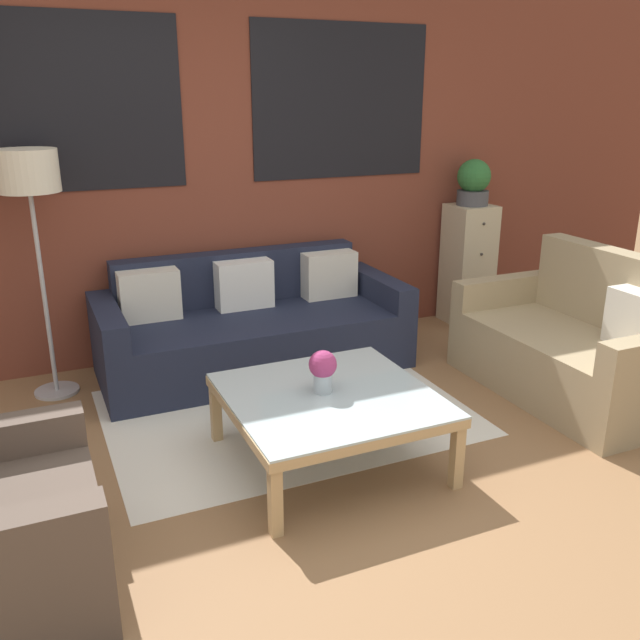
% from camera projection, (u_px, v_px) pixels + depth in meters
% --- Properties ---
extents(ground_plane, '(16.00, 16.00, 0.00)m').
position_uv_depth(ground_plane, '(377.00, 515.00, 3.15)').
color(ground_plane, '#8E6642').
extents(wall_back_brick, '(8.40, 0.09, 2.80)m').
position_uv_depth(wall_back_brick, '(218.00, 160.00, 4.81)').
color(wall_back_brick, brown).
rests_on(wall_back_brick, ground_plane).
extents(rug, '(2.13, 1.58, 0.00)m').
position_uv_depth(rug, '(286.00, 412.00, 4.16)').
color(rug, silver).
rests_on(rug, ground_plane).
extents(couch_dark, '(2.11, 0.88, 0.78)m').
position_uv_depth(couch_dark, '(252.00, 329.00, 4.77)').
color(couch_dark, '#1E2338').
rests_on(couch_dark, ground_plane).
extents(settee_vintage, '(0.80, 1.47, 0.92)m').
position_uv_depth(settee_vintage, '(575.00, 348.00, 4.34)').
color(settee_vintage, tan).
rests_on(settee_vintage, ground_plane).
extents(coffee_table, '(1.03, 1.03, 0.39)m').
position_uv_depth(coffee_table, '(329.00, 403.00, 3.50)').
color(coffee_table, silver).
rests_on(coffee_table, ground_plane).
extents(floor_lamp, '(0.36, 0.36, 1.56)m').
position_uv_depth(floor_lamp, '(29.00, 185.00, 4.01)').
color(floor_lamp, '#B2B2B7').
rests_on(floor_lamp, ground_plane).
extents(drawer_cabinet, '(0.35, 0.36, 0.99)m').
position_uv_depth(drawer_cabinet, '(468.00, 264.00, 5.67)').
color(drawer_cabinet, '#C6B793').
rests_on(drawer_cabinet, ground_plane).
extents(potted_plant, '(0.27, 0.27, 0.37)m').
position_uv_depth(potted_plant, '(474.00, 182.00, 5.45)').
color(potted_plant, '#47474C').
rests_on(potted_plant, drawer_cabinet).
extents(flower_vase, '(0.15, 0.15, 0.23)m').
position_uv_depth(flower_vase, '(323.00, 369.00, 3.46)').
color(flower_vase, '#ADBCC6').
rests_on(flower_vase, coffee_table).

